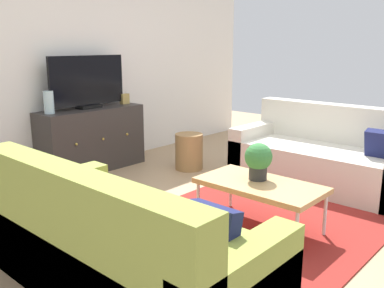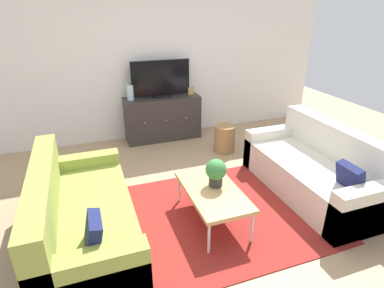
% 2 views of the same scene
% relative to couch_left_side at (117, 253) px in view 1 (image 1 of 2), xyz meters
% --- Properties ---
extents(ground_plane, '(10.00, 10.00, 0.00)m').
position_rel_couch_left_side_xyz_m(ground_plane, '(1.44, 0.10, -0.28)').
color(ground_plane, tan).
extents(wall_back, '(6.40, 0.12, 2.70)m').
position_rel_couch_left_side_xyz_m(wall_back, '(1.44, 2.65, 1.07)').
color(wall_back, white).
rests_on(wall_back, ground_plane).
extents(area_rug, '(2.50, 1.90, 0.01)m').
position_rel_couch_left_side_xyz_m(area_rug, '(1.44, -0.05, -0.28)').
color(area_rug, maroon).
rests_on(area_rug, ground_plane).
extents(couch_left_side, '(0.88, 1.89, 0.85)m').
position_rel_couch_left_side_xyz_m(couch_left_side, '(0.00, 0.00, 0.00)').
color(couch_left_side, olive).
rests_on(couch_left_side, ground_plane).
extents(couch_right_side, '(0.88, 1.89, 0.85)m').
position_rel_couch_left_side_xyz_m(couch_right_side, '(2.88, 0.00, 0.00)').
color(couch_right_side, beige).
rests_on(couch_right_side, ground_plane).
extents(coffee_table, '(0.55, 1.01, 0.41)m').
position_rel_couch_left_side_xyz_m(coffee_table, '(1.39, -0.11, 0.09)').
color(coffee_table, tan).
rests_on(coffee_table, ground_plane).
extents(potted_plant, '(0.23, 0.23, 0.31)m').
position_rel_couch_left_side_xyz_m(potted_plant, '(1.45, -0.04, 0.29)').
color(potted_plant, '#2D2D2D').
rests_on(potted_plant, coffee_table).
extents(tv_console, '(1.30, 0.47, 0.76)m').
position_rel_couch_left_side_xyz_m(tv_console, '(1.49, 2.37, 0.09)').
color(tv_console, '#332D2B').
rests_on(tv_console, ground_plane).
extents(flat_screen_tv, '(1.00, 0.16, 0.62)m').
position_rel_couch_left_side_xyz_m(flat_screen_tv, '(1.49, 2.39, 0.78)').
color(flat_screen_tv, black).
rests_on(flat_screen_tv, tv_console).
extents(glass_vase, '(0.11, 0.11, 0.25)m').
position_rel_couch_left_side_xyz_m(glass_vase, '(0.96, 2.37, 0.60)').
color(glass_vase, silver).
rests_on(glass_vase, tv_console).
extents(mantel_clock, '(0.11, 0.07, 0.13)m').
position_rel_couch_left_side_xyz_m(mantel_clock, '(2.02, 2.37, 0.54)').
color(mantel_clock, tan).
rests_on(mantel_clock, tv_console).
extents(wicker_basket, '(0.34, 0.34, 0.44)m').
position_rel_couch_left_side_xyz_m(wicker_basket, '(2.29, 1.50, -0.06)').
color(wicker_basket, '#9E7547').
rests_on(wicker_basket, ground_plane).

